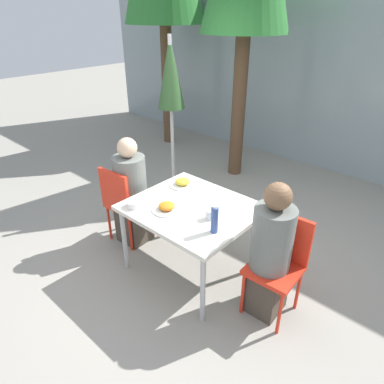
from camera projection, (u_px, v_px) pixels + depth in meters
ground_plane at (192, 268)px, 3.47m from camera, size 24.00×24.00×0.00m
building_facade at (346, 72)px, 4.93m from camera, size 10.00×0.20×3.00m
dining_table at (192, 212)px, 3.15m from camera, size 1.12×0.98×0.72m
chair_left at (123, 200)px, 3.62m from camera, size 0.43×0.43×0.89m
person_left at (132, 195)px, 3.63m from camera, size 0.34×0.34×1.21m
chair_right at (279, 258)px, 2.79m from camera, size 0.42×0.42×0.89m
person_right at (270, 254)px, 2.74m from camera, size 0.33×0.33×1.22m
closed_umbrella at (171, 85)px, 4.00m from camera, size 0.36×0.36×2.07m
plate_0 at (183, 183)px, 3.48m from camera, size 0.27×0.27×0.07m
plate_1 at (167, 207)px, 3.05m from camera, size 0.27×0.27×0.07m
bottle at (215, 219)px, 2.71m from camera, size 0.06×0.06×0.25m
drinking_cup at (210, 214)px, 2.92m from camera, size 0.08×0.08×0.09m
salad_bowl at (135, 204)px, 3.11m from camera, size 0.14×0.14×0.06m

